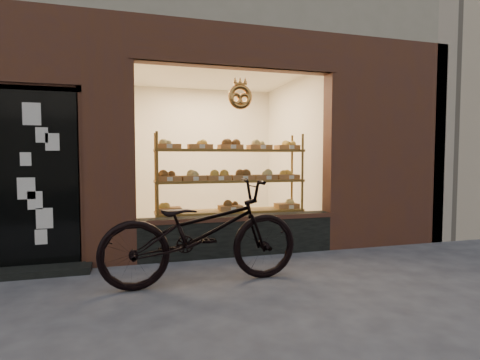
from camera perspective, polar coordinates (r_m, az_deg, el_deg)
name	(u,v)px	position (r m, az deg, el deg)	size (l,w,h in m)	color
ground	(255,324)	(3.24, 2.23, -21.10)	(90.00, 90.00, 0.00)	#3C3D44
display_shelf	(230,188)	(5.54, -1.47, -1.21)	(2.20, 0.45, 1.70)	brown
bicycle	(202,232)	(4.02, -5.81, -7.87)	(0.74, 2.12, 1.11)	black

